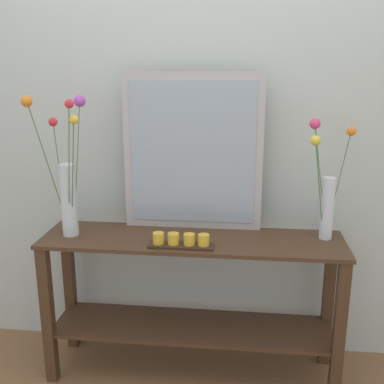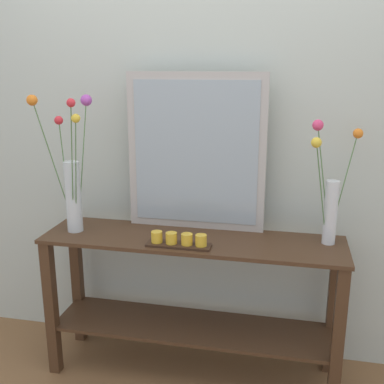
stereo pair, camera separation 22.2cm
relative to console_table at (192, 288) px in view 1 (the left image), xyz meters
The scene contains 7 objects.
ground_plane 0.51m from the console_table, ahead, with size 7.00×6.00×0.02m, color brown.
wall_back 0.91m from the console_table, 90.00° to the left, with size 6.40×0.08×2.70m, color beige.
console_table is the anchor object (origin of this frame).
mirror_leaning 0.71m from the console_table, 95.11° to the left, with size 0.73×0.03×0.83m.
tall_vase_left 0.85m from the console_table, behind, with size 0.27×0.32×0.72m.
vase_right 0.86m from the console_table, ahead, with size 0.25×0.25×0.61m.
candle_tray 0.34m from the console_table, 109.00° to the right, with size 0.32×0.09×0.07m.
Camera 1 is at (0.25, -2.22, 1.64)m, focal length 43.46 mm.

